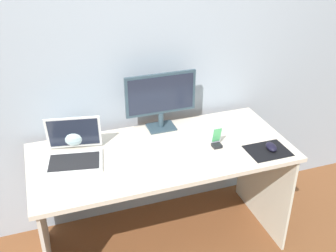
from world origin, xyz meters
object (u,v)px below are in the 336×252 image
Objects in this scene: monitor at (161,98)px; laptop at (74,152)px; fishbowl at (74,132)px; mouse at (271,147)px; keyboard_external at (189,167)px; phone_in_dock at (217,140)px.

monitor is 1.28× the size of laptop.
mouse is at bearing -22.27° from fishbowl.
keyboard_external is 0.54m from mouse.
monitor reaches higher than laptop.
keyboard_external is (0.01, -0.50, -0.21)m from monitor.
fishbowl is 1.21m from mouse.
mouse is (0.54, 0.02, 0.02)m from keyboard_external.
laptop is 0.86m from phone_in_dock.
fishbowl is (-0.57, -0.02, -0.13)m from monitor.
phone_in_dock is (-0.30, 0.14, 0.03)m from mouse.
mouse is (1.12, -0.46, -0.07)m from fishbowl.
monitor is 0.45m from phone_in_dock.
phone_in_dock is (0.24, 0.16, 0.04)m from keyboard_external.
phone_in_dock is at bearing -20.92° from fishbowl.
mouse is 0.33m from phone_in_dock.
phone_in_dock is at bearing -9.63° from laptop.
laptop is 2.65× the size of phone_in_dock.
laptop is at bearing 151.16° from keyboard_external.
laptop is at bearing -162.37° from monitor.
monitor reaches higher than keyboard_external.
monitor is at bearing 17.63° from laptop.
fishbowl reaches higher than mouse.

